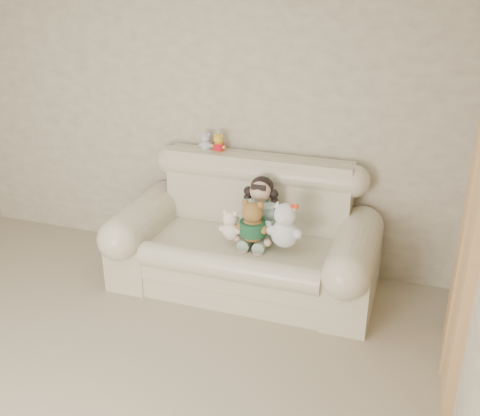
% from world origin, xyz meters
% --- Properties ---
extents(wall_back, '(4.50, 0.00, 4.50)m').
position_xyz_m(wall_back, '(0.00, 2.50, 1.30)').
color(wall_back, beige).
rests_on(wall_back, ground).
extents(sofa, '(2.10, 0.95, 1.03)m').
position_xyz_m(sofa, '(0.62, 2.00, 0.52)').
color(sofa, beige).
rests_on(sofa, floor).
extents(door_panel, '(0.06, 0.90, 2.10)m').
position_xyz_m(door_panel, '(2.22, 1.40, 1.05)').
color(door_panel, tan).
rests_on(door_panel, floor).
extents(seated_child, '(0.32, 0.39, 0.53)m').
position_xyz_m(seated_child, '(0.73, 2.08, 0.69)').
color(seated_child, '#2D714D').
rests_on(seated_child, sofa).
extents(brown_teddy, '(0.29, 0.24, 0.40)m').
position_xyz_m(brown_teddy, '(0.73, 1.87, 0.70)').
color(brown_teddy, brown).
rests_on(brown_teddy, sofa).
extents(white_cat, '(0.31, 0.26, 0.43)m').
position_xyz_m(white_cat, '(0.98, 1.86, 0.71)').
color(white_cat, silver).
rests_on(white_cat, sofa).
extents(cream_teddy, '(0.22, 0.19, 0.28)m').
position_xyz_m(cream_teddy, '(0.55, 1.85, 0.64)').
color(cream_teddy, white).
rests_on(cream_teddy, sofa).
extents(yellow_mini_bear, '(0.15, 0.13, 0.19)m').
position_xyz_m(yellow_mini_bear, '(0.27, 2.37, 1.11)').
color(yellow_mini_bear, yellow).
rests_on(yellow_mini_bear, sofa).
extents(grey_mini_plush, '(0.14, 0.12, 0.19)m').
position_xyz_m(grey_mini_plush, '(0.15, 2.38, 1.10)').
color(grey_mini_plush, silver).
rests_on(grey_mini_plush, sofa).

